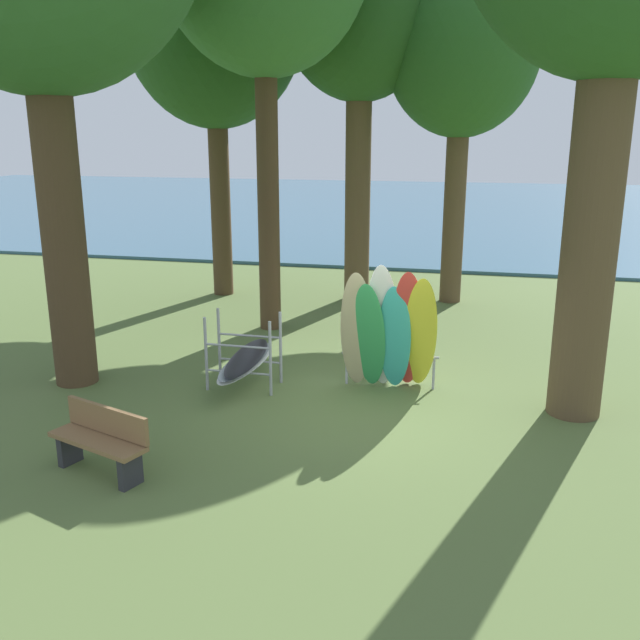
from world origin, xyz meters
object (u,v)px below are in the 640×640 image
board_storage_rack (246,360)px  tree_mid_behind (462,49)px  leaning_board_pile (389,333)px  park_bench (101,439)px  tree_far_left_back (214,23)px  tree_far_right_back (360,12)px

board_storage_rack → tree_mid_behind: bearing=65.9°
board_storage_rack → leaning_board_pile: bearing=5.3°
tree_mid_behind → park_bench: 12.16m
tree_far_left_back → tree_far_right_back: tree_far_left_back is taller
board_storage_rack → park_bench: 3.38m
tree_far_right_back → board_storage_rack: bearing=-96.3°
leaning_board_pile → board_storage_rack: leaning_board_pile is taller
leaning_board_pile → board_storage_rack: size_ratio=1.05×
tree_mid_behind → leaning_board_pile: (-0.71, -6.63, -4.92)m
tree_far_left_back → park_bench: (2.00, -9.65, -6.16)m
leaning_board_pile → board_storage_rack: (-2.35, -0.22, -0.55)m
tree_mid_behind → park_bench: (-3.85, -10.14, -5.49)m
tree_mid_behind → tree_far_left_back: tree_far_left_back is taller
tree_mid_behind → tree_far_left_back: size_ratio=0.88×
board_storage_rack → park_bench: (-0.78, -3.29, -0.02)m
tree_far_right_back → board_storage_rack: 9.12m
leaning_board_pile → park_bench: 4.74m
tree_far_left_back → board_storage_rack: tree_far_left_back is taller
tree_far_left_back → leaning_board_pile: tree_far_left_back is taller
tree_far_right_back → board_storage_rack: (-0.73, -6.55, -6.31)m
leaning_board_pile → park_bench: leaning_board_pile is taller
tree_mid_behind → board_storage_rack: bearing=-114.1°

